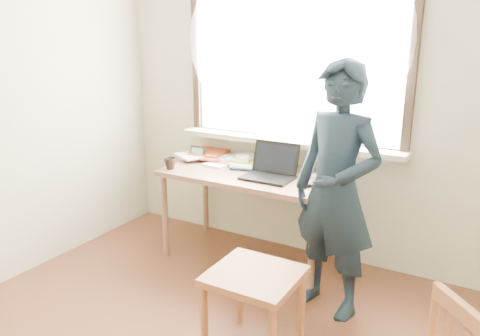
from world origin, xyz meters
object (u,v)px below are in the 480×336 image
Objects in this scene: mug_white at (243,160)px; work_chair at (254,285)px; mug_dark at (170,164)px; desk at (251,182)px; laptop at (271,170)px; person at (336,191)px.

mug_white reaches higher than work_chair.
mug_dark reaches higher than work_chair.
mug_white is at bearing 40.07° from mug_dark.
desk is 1.15m from work_chair.
desk reaches higher than work_chair.
mug_white is 0.23× the size of work_chair.
work_chair is (0.38, -0.95, -0.37)m from laptop.
laptop is 0.23× the size of person.
mug_white reaches higher than desk.
mug_dark is at bearing -165.45° from laptop.
person reaches higher than laptop.
person is (0.94, -0.48, 0.04)m from mug_white.
work_chair is 0.30× the size of person.
desk is at bearing 173.07° from person.
person reaches higher than desk.
work_chair is (1.16, -0.75, -0.35)m from mug_dark.
mug_white is 0.58m from mug_dark.
desk is 0.87m from person.
mug_dark is at bearing 147.06° from work_chair.
mug_white is at bearing 122.48° from work_chair.
laptop is 0.81m from mug_dark.
mug_dark is at bearing -168.10° from person.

